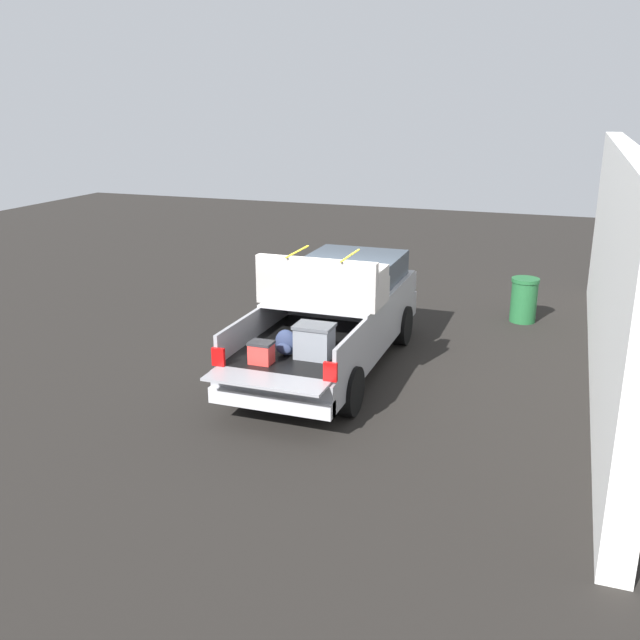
% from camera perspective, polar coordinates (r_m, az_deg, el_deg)
% --- Properties ---
extents(ground_plane, '(40.00, 40.00, 0.00)m').
position_cam_1_polar(ground_plane, '(12.74, 0.91, -3.96)').
color(ground_plane, black).
extents(pickup_truck, '(6.05, 2.08, 2.23)m').
position_cam_1_polar(pickup_truck, '(12.73, 1.44, 0.57)').
color(pickup_truck, gray).
rests_on(pickup_truck, ground_plane).
extents(building_facade, '(11.99, 0.36, 3.96)m').
position_cam_1_polar(building_facade, '(12.80, 22.91, 4.02)').
color(building_facade, white).
rests_on(building_facade, ground_plane).
extents(trash_can, '(0.60, 0.60, 0.98)m').
position_cam_1_polar(trash_can, '(15.91, 16.35, 1.60)').
color(trash_can, '#1E592D').
rests_on(trash_can, ground_plane).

